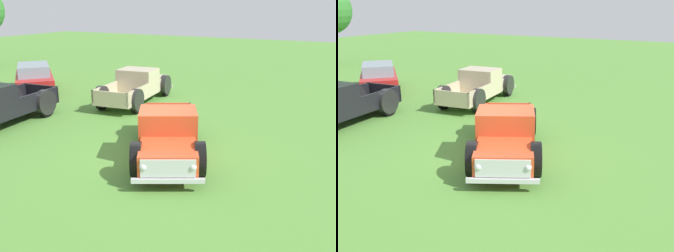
{
  "view_description": "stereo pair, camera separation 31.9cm",
  "coord_description": "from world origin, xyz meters",
  "views": [
    {
      "loc": [
        -8.83,
        -5.03,
        4.3
      ],
      "look_at": [
        0.31,
        -0.23,
        0.9
      ],
      "focal_mm": 39.56,
      "sensor_mm": 36.0,
      "label": 1
    },
    {
      "loc": [
        -8.67,
        -5.31,
        4.3
      ],
      "look_at": [
        0.31,
        -0.23,
        0.9
      ],
      "focal_mm": 39.56,
      "sensor_mm": 36.0,
      "label": 2
    }
  ],
  "objects": [
    {
      "name": "ground_plane",
      "position": [
        0.0,
        0.0,
        0.0
      ],
      "size": [
        80.0,
        80.0,
        0.0
      ],
      "primitive_type": "plane",
      "color": "#548C38"
    },
    {
      "name": "pickup_truck_foreground",
      "position": [
        -0.0,
        -0.39,
        0.7
      ],
      "size": [
        5.06,
        3.73,
        1.47
      ],
      "color": "#D14723",
      "rests_on": "ground_plane"
    },
    {
      "name": "pickup_truck_behind_left",
      "position": [
        5.47,
        4.03,
        0.72
      ],
      "size": [
        5.08,
        2.42,
        1.5
      ],
      "color": "#C6B793",
      "rests_on": "ground_plane"
    },
    {
      "name": "sedan_distant_b",
      "position": [
        4.61,
        9.8,
        0.75
      ],
      "size": [
        4.15,
        4.34,
        1.42
      ],
      "color": "#B21E1E",
      "rests_on": "ground_plane"
    }
  ]
}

